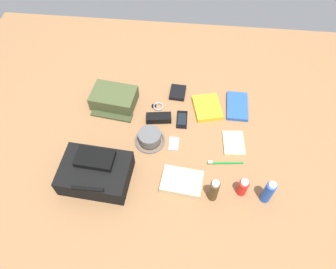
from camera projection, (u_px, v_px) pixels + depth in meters
ground_plane at (168, 140)px, 1.75m from camera, size 2.64×2.02×0.02m
backpack at (96, 172)px, 1.56m from camera, size 0.35×0.26×0.14m
toiletry_pouch at (114, 99)px, 1.85m from camera, size 0.27×0.24×0.09m
bucket_hat at (150, 138)px, 1.71m from camera, size 0.16×0.16×0.07m
deodorant_spray at (268, 192)px, 1.48m from camera, size 0.05×0.05×0.16m
sunscreen_spray at (243, 187)px, 1.52m from camera, size 0.05×0.05×0.11m
cologne_bottle at (214, 190)px, 1.49m from camera, size 0.05×0.05×0.15m
paperback_novel at (237, 106)px, 1.86m from camera, size 0.12×0.20×0.02m
travel_guidebook at (207, 108)px, 1.85m from camera, size 0.19×0.21×0.03m
cell_phone at (182, 120)px, 1.81m from camera, size 0.06×0.12×0.01m
media_player at (174, 144)px, 1.72m from camera, size 0.05×0.08×0.01m
wristwatch at (158, 106)px, 1.86m from camera, size 0.07×0.06×0.01m
toothbrush at (223, 163)px, 1.65m from camera, size 0.19×0.03×0.02m
wallet at (178, 93)px, 1.91m from camera, size 0.10×0.12×0.02m
notepad at (234, 144)px, 1.71m from camera, size 0.12×0.16×0.02m
folded_towel at (182, 182)px, 1.58m from camera, size 0.21×0.16×0.04m
sunglasses_case at (159, 118)px, 1.80m from camera, size 0.15×0.07×0.04m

